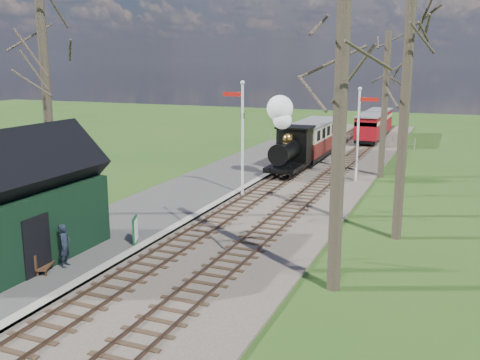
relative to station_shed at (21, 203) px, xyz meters
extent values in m
plane|color=#294F18|center=(4.30, -4.00, -2.27)|extent=(140.00, 140.00, 0.00)
ellipsoid|color=#385B23|center=(-20.70, 56.00, -17.03)|extent=(57.60, 36.00, 16.20)
ellipsoid|color=#385B23|center=(14.30, 61.00, -20.31)|extent=(70.40, 44.00, 19.80)
ellipsoid|color=#385B23|center=(-3.70, 66.00, -18.67)|extent=(64.00, 40.00, 18.00)
cube|color=brown|center=(5.60, 18.00, -2.22)|extent=(8.00, 60.00, 0.10)
cube|color=brown|center=(3.80, 18.00, -2.13)|extent=(0.07, 60.00, 0.12)
cube|color=brown|center=(4.80, 18.00, -2.13)|extent=(0.07, 60.00, 0.12)
cube|color=#38281C|center=(4.30, 18.00, -2.17)|extent=(1.60, 60.00, 0.09)
cube|color=brown|center=(6.40, 18.00, -2.13)|extent=(0.07, 60.00, 0.12)
cube|color=brown|center=(7.40, 18.00, -2.13)|extent=(0.07, 60.00, 0.12)
cube|color=#38281C|center=(6.90, 18.00, -2.17)|extent=(1.60, 60.00, 0.09)
cube|color=#474442|center=(0.80, 10.00, -2.17)|extent=(5.00, 44.00, 0.20)
cube|color=#B2AD9E|center=(3.10, 10.00, -2.16)|extent=(0.40, 44.00, 0.21)
cube|color=black|center=(0.00, 0.00, -0.77)|extent=(3.00, 6.00, 2.60)
cube|color=black|center=(0.00, 0.00, 1.08)|extent=(3.25, 6.30, 3.25)
cube|color=black|center=(1.52, -1.00, -1.07)|extent=(0.06, 1.20, 2.00)
cylinder|color=silver|center=(3.60, 12.00, 0.73)|extent=(0.14, 0.14, 6.00)
sphere|color=silver|center=(3.60, 12.00, 3.83)|extent=(0.24, 0.24, 0.24)
cube|color=#B7140F|center=(3.05, 12.00, 3.23)|extent=(1.10, 0.08, 0.22)
cube|color=black|center=(3.60, 12.00, 2.13)|extent=(0.18, 0.06, 0.30)
cylinder|color=silver|center=(8.60, 18.00, 0.48)|extent=(0.14, 0.14, 5.50)
sphere|color=silver|center=(8.60, 18.00, 3.33)|extent=(0.24, 0.24, 0.24)
cube|color=#B7140F|center=(9.15, 18.00, 2.73)|extent=(1.10, 0.08, 0.22)
cube|color=black|center=(8.60, 18.00, 1.63)|extent=(0.18, 0.06, 0.30)
cylinder|color=#382D23|center=(-3.00, 5.00, 3.23)|extent=(0.41, 0.41, 11.00)
cylinder|color=#382D23|center=(10.80, 2.00, 3.73)|extent=(0.42, 0.42, 12.00)
cylinder|color=#382D23|center=(12.10, 8.00, 2.73)|extent=(0.40, 0.40, 10.00)
cylinder|color=#382D23|center=(9.80, 20.00, 2.23)|extent=(0.39, 0.39, 9.00)
cube|color=slate|center=(4.60, 32.00, -1.52)|extent=(12.60, 0.02, 0.01)
cube|color=slate|center=(4.60, 32.00, -1.82)|extent=(12.60, 0.02, 0.02)
cylinder|color=slate|center=(4.60, 32.00, -1.77)|extent=(0.08, 0.08, 1.00)
cube|color=black|center=(4.30, 18.13, -1.56)|extent=(1.90, 4.48, 0.28)
cylinder|color=black|center=(4.30, 17.46, -0.56)|extent=(1.23, 2.91, 1.23)
cube|color=black|center=(4.30, 19.47, -0.45)|extent=(2.01, 1.79, 2.24)
cylinder|color=black|center=(4.30, 16.34, 0.45)|extent=(0.31, 0.31, 0.90)
sphere|color=gold|center=(4.30, 17.79, 0.23)|extent=(0.58, 0.58, 0.58)
sphere|color=white|center=(4.40, 16.34, 1.51)|extent=(1.12, 1.12, 1.12)
sphere|color=white|center=(4.20, 16.45, 2.18)|extent=(1.57, 1.57, 1.57)
cylinder|color=black|center=(3.80, 16.79, -1.71)|extent=(0.11, 0.72, 0.72)
cylinder|color=black|center=(4.80, 16.79, -1.71)|extent=(0.11, 0.72, 0.72)
cube|color=black|center=(4.30, 24.13, -1.68)|extent=(2.13, 7.83, 0.34)
cube|color=maroon|center=(4.30, 24.13, -1.00)|extent=(2.24, 7.83, 1.01)
cube|color=beige|center=(4.30, 24.13, 0.00)|extent=(2.24, 7.83, 1.01)
cube|color=slate|center=(4.30, 24.13, 0.56)|extent=(2.35, 8.06, 0.13)
cube|color=black|center=(6.90, 33.68, -1.73)|extent=(1.81, 4.77, 0.29)
cube|color=maroon|center=(6.90, 33.68, -1.16)|extent=(1.91, 4.77, 0.86)
cube|color=beige|center=(6.90, 33.68, -0.30)|extent=(1.91, 4.77, 0.86)
cube|color=slate|center=(6.90, 33.68, 0.17)|extent=(2.00, 4.96, 0.11)
cube|color=black|center=(6.90, 39.18, -1.73)|extent=(1.81, 4.77, 0.29)
cube|color=maroon|center=(6.90, 39.18, -1.16)|extent=(1.91, 4.77, 0.86)
cube|color=beige|center=(6.90, 39.18, -0.30)|extent=(1.91, 4.77, 0.86)
cube|color=slate|center=(6.90, 39.18, 0.17)|extent=(2.00, 4.96, 0.11)
cube|color=#0F4621|center=(2.73, 2.94, -1.54)|extent=(0.35, 0.69, 1.05)
cube|color=silver|center=(2.77, 2.96, -1.54)|extent=(0.26, 0.58, 0.86)
cube|color=#432918|center=(1.47, -0.58, -1.86)|extent=(0.85, 1.31, 0.05)
cube|color=#432918|center=(1.32, -0.65, -1.61)|extent=(0.56, 1.18, 0.54)
cube|color=#432918|center=(1.61, -1.13, -1.98)|extent=(0.05, 0.05, 0.18)
cube|color=#432918|center=(1.34, -0.04, -1.98)|extent=(0.05, 0.05, 0.18)
imported|color=black|center=(1.86, -0.08, -1.31)|extent=(0.51, 0.63, 1.52)
camera|label=1|loc=(14.11, -13.98, 4.90)|focal=40.00mm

